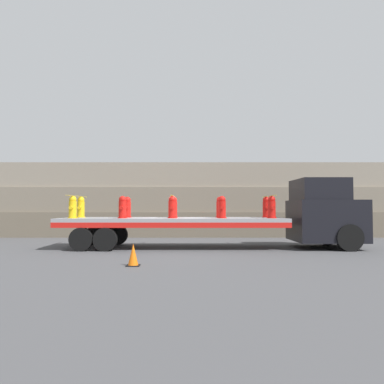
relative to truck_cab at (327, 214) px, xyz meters
name	(u,v)px	position (x,y,z in m)	size (l,w,h in m)	color
ground_plane	(173,248)	(-6.23, 0.00, -1.38)	(120.00, 120.00, 0.00)	#474749
rock_cliff	(179,200)	(-6.23, 6.61, 0.67)	(60.00, 3.30, 4.10)	#665B4C
truck_cab	(327,214)	(0.00, 0.00, 0.00)	(2.63, 2.64, 2.77)	black
flatbed_trailer	(157,224)	(-6.86, 0.00, -0.40)	(8.98, 2.55, 1.21)	gray
fire_hydrant_yellow_near_0	(73,207)	(-10.12, -0.54, 0.25)	(0.37, 0.56, 0.87)	gold
fire_hydrant_yellow_far_0	(81,207)	(-10.12, 0.54, 0.25)	(0.37, 0.56, 0.87)	gold
fire_hydrant_red_near_1	(123,207)	(-8.17, -0.54, 0.25)	(0.37, 0.56, 0.87)	red
fire_hydrant_red_far_1	(127,207)	(-8.17, 0.54, 0.25)	(0.37, 0.56, 0.87)	red
fire_hydrant_red_near_2	(172,207)	(-6.23, -0.54, 0.25)	(0.37, 0.56, 0.87)	red
fire_hydrant_red_far_2	(174,207)	(-6.23, 0.54, 0.25)	(0.37, 0.56, 0.87)	red
fire_hydrant_red_near_3	(222,207)	(-4.28, -0.54, 0.25)	(0.37, 0.56, 0.87)	red
fire_hydrant_red_far_3	(220,207)	(-4.28, 0.54, 0.25)	(0.37, 0.56, 0.87)	red
fire_hydrant_red_near_4	(272,207)	(-2.34, -0.54, 0.25)	(0.37, 0.56, 0.87)	red
fire_hydrant_red_far_4	(266,207)	(-2.34, 0.54, 0.25)	(0.37, 0.56, 0.87)	red
cargo_strap_rear	(77,196)	(-10.12, 0.00, 0.71)	(0.05, 2.64, 0.01)	yellow
cargo_strap_middle	(173,196)	(-6.23, 0.00, 0.71)	(0.05, 2.64, 0.01)	yellow
cargo_strap_front	(269,196)	(-2.34, 0.00, 0.71)	(0.05, 2.64, 0.01)	yellow
traffic_cone	(133,255)	(-7.10, -4.63, -1.08)	(0.37, 0.37, 0.62)	black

